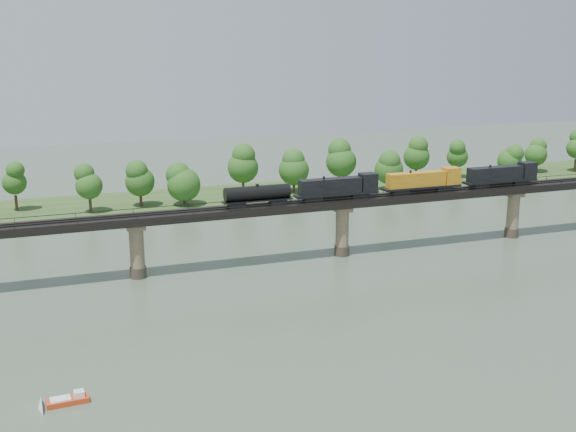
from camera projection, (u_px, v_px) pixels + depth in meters
name	position (u px, v px, depth m)	size (l,w,h in m)	color
ground	(417.00, 308.00, 115.72)	(400.00, 400.00, 0.00)	#3C4D3C
far_bank	(259.00, 195.00, 193.16)	(300.00, 24.00, 1.60)	#2B471C
bridge	(342.00, 229.00, 141.78)	(236.00, 30.00, 11.50)	#473A2D
bridge_superstructure	(343.00, 197.00, 140.22)	(220.00, 4.90, 0.75)	black
far_treeline	(233.00, 170.00, 184.43)	(289.06, 17.54, 13.60)	#382619
freight_train	(395.00, 184.00, 143.40)	(68.63, 2.67, 4.72)	black
motorboat	(68.00, 400.00, 85.72)	(4.98, 2.03, 1.37)	#C63C16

